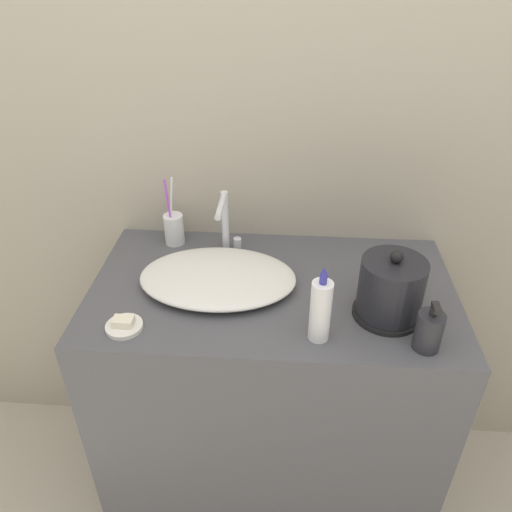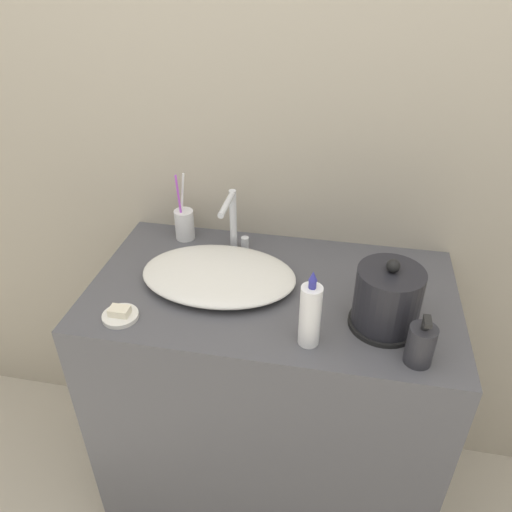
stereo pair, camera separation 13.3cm
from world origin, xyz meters
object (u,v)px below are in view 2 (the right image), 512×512
(electric_kettle, at_px, (387,301))
(shampoo_bottle, at_px, (310,314))
(faucet, at_px, (233,219))
(toothbrush_cup, at_px, (184,224))
(lotion_bottle, at_px, (421,345))

(electric_kettle, relative_size, shampoo_bottle, 0.94)
(faucet, distance_m, electric_kettle, 0.52)
(toothbrush_cup, relative_size, shampoo_bottle, 1.06)
(lotion_bottle, bearing_deg, toothbrush_cup, 148.39)
(faucet, bearing_deg, lotion_bottle, -36.13)
(electric_kettle, xyz_separation_m, lotion_bottle, (0.07, -0.11, -0.02))
(electric_kettle, distance_m, shampoo_bottle, 0.20)
(electric_kettle, xyz_separation_m, toothbrush_cup, (-0.61, 0.31, -0.02))
(electric_kettle, bearing_deg, faucet, 149.24)
(faucet, relative_size, shampoo_bottle, 0.95)
(electric_kettle, distance_m, lotion_bottle, 0.14)
(faucet, xyz_separation_m, shampoo_bottle, (0.27, -0.36, -0.03))
(shampoo_bottle, bearing_deg, electric_kettle, 28.91)
(faucet, height_order, toothbrush_cup, toothbrush_cup)
(electric_kettle, height_order, lotion_bottle, electric_kettle)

